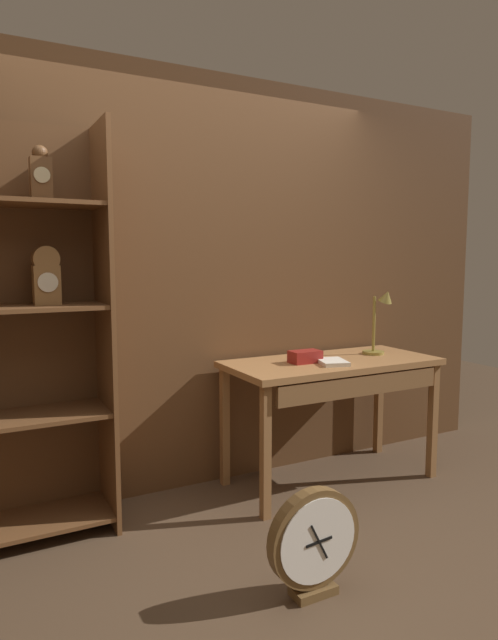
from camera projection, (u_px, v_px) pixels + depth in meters
ground_plane at (297, 578)px, 2.50m from camera, size 10.00×10.00×0.00m
back_wood_panel at (194, 284)px, 3.42m from camera, size 4.80×0.05×2.60m
workbench at (334, 375)px, 3.50m from camera, size 1.38×0.63×0.81m
desk_lamp at (380, 319)px, 3.69m from camera, size 0.19×0.19×0.45m
toolbox_small at (305, 357)px, 3.41m from camera, size 0.20×0.12×0.08m
open_repair_manual at (332, 362)px, 3.37m from camera, size 0.22×0.26×0.02m
round_clock_large at (314, 541)px, 2.35m from camera, size 0.44×0.11×0.48m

